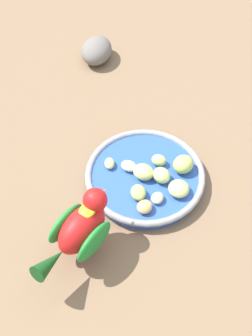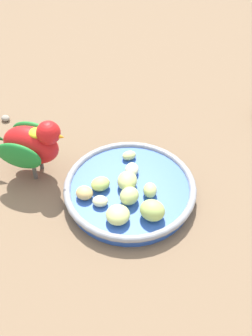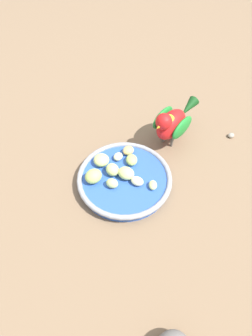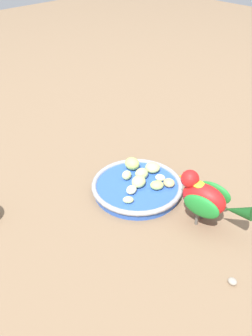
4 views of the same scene
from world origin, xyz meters
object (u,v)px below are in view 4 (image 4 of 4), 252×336
(apple_piece_6, at_px, (131,190))
(apple_piece_9, at_px, (169,183))
(apple_piece_2, at_px, (161,178))
(apple_piece_4, at_px, (153,167))
(parrot, at_px, (205,198))
(pebble_0, at_px, (232,281))
(apple_piece_7, at_px, (132,164))
(apple_piece_1, at_px, (157,185))
(feeding_bowl, at_px, (137,187))
(apple_piece_8, at_px, (126,175))
(apple_piece_3, at_px, (128,200))
(apple_piece_0, at_px, (140,181))
(apple_piece_5, at_px, (142,174))

(apple_piece_6, distance_m, apple_piece_9, 0.09)
(apple_piece_2, bearing_deg, apple_piece_4, 161.22)
(apple_piece_2, distance_m, parrot, 0.15)
(apple_piece_9, relative_size, pebble_0, 1.59)
(apple_piece_4, height_order, apple_piece_7, apple_piece_7)
(apple_piece_1, distance_m, parrot, 0.14)
(feeding_bowl, bearing_deg, apple_piece_9, 42.23)
(apple_piece_8, bearing_deg, apple_piece_4, 72.05)
(apple_piece_6, bearing_deg, apple_piece_9, 61.85)
(apple_piece_9, xyz_separation_m, parrot, (0.12, -0.03, 0.04))
(apple_piece_1, bearing_deg, apple_piece_8, -162.74)
(apple_piece_9, bearing_deg, apple_piece_1, -115.53)
(apple_piece_6, height_order, apple_piece_9, apple_piece_9)
(apple_piece_3, relative_size, apple_piece_4, 0.67)
(apple_piece_0, height_order, apple_piece_6, apple_piece_0)
(apple_piece_8, height_order, apple_piece_9, apple_piece_8)
(apple_piece_2, relative_size, apple_piece_4, 0.66)
(parrot, bearing_deg, apple_piece_3, 21.49)
(apple_piece_9, bearing_deg, apple_piece_0, -136.12)
(apple_piece_2, distance_m, apple_piece_6, 0.08)
(apple_piece_7, bearing_deg, parrot, -3.48)
(apple_piece_4, relative_size, parrot, 0.22)
(apple_piece_7, xyz_separation_m, pebble_0, (0.36, -0.11, -0.03))
(apple_piece_1, distance_m, apple_piece_9, 0.03)
(apple_piece_0, bearing_deg, apple_piece_2, 64.15)
(apple_piece_9, bearing_deg, feeding_bowl, -137.77)
(apple_piece_1, relative_size, apple_piece_4, 0.86)
(apple_piece_7, xyz_separation_m, parrot, (0.23, -0.01, 0.03))
(apple_piece_1, bearing_deg, apple_piece_3, -97.05)
(apple_piece_3, distance_m, apple_piece_9, 0.11)
(apple_piece_4, xyz_separation_m, apple_piece_6, (0.02, -0.10, -0.00))
(apple_piece_3, height_order, apple_piece_9, apple_piece_9)
(apple_piece_0, distance_m, apple_piece_9, 0.07)
(apple_piece_1, distance_m, pebble_0, 0.28)
(apple_piece_3, xyz_separation_m, apple_piece_8, (-0.07, 0.06, 0.00))
(apple_piece_2, relative_size, pebble_0, 1.41)
(apple_piece_2, bearing_deg, apple_piece_1, -67.74)
(apple_piece_5, height_order, pebble_0, apple_piece_5)
(apple_piece_6, bearing_deg, pebble_0, -7.09)
(apple_piece_2, distance_m, apple_piece_9, 0.03)
(apple_piece_2, relative_size, apple_piece_7, 0.63)
(apple_piece_7, bearing_deg, apple_piece_0, -30.46)
(apple_piece_4, relative_size, apple_piece_5, 1.12)
(apple_piece_0, relative_size, apple_piece_8, 1.40)
(feeding_bowl, xyz_separation_m, parrot, (0.17, 0.02, 0.05))
(feeding_bowl, height_order, apple_piece_9, apple_piece_9)
(apple_piece_7, relative_size, pebble_0, 2.25)
(apple_piece_0, distance_m, apple_piece_4, 0.07)
(apple_piece_0, bearing_deg, apple_piece_5, 125.09)
(apple_piece_0, distance_m, apple_piece_1, 0.04)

